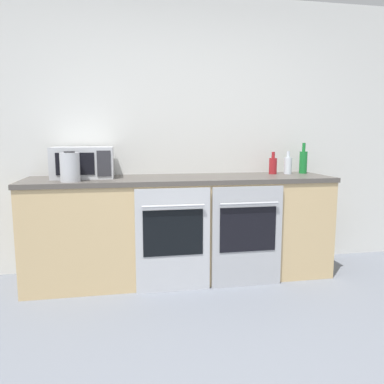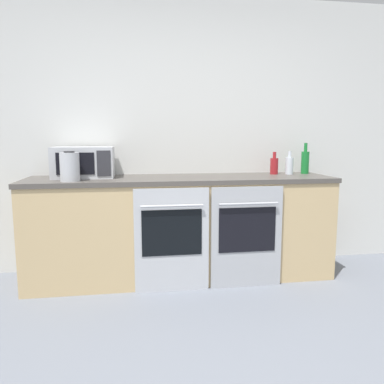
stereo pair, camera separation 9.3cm
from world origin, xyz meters
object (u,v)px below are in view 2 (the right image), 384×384
at_px(oven_left, 172,240).
at_px(microwave, 84,162).
at_px(bottle_clear, 289,165).
at_px(bottle_red, 274,165).
at_px(bottle_green, 305,162).
at_px(kettle, 70,167).
at_px(oven_right, 247,236).

bearing_deg(oven_left, microwave, 149.01).
relative_size(bottle_clear, bottle_red, 1.04).
height_order(oven_left, bottle_green, bottle_green).
bearing_deg(bottle_red, kettle, -169.94).
xyz_separation_m(oven_left, bottle_clear, (1.18, 0.44, 0.57)).
bearing_deg(oven_right, bottle_green, 33.38).
relative_size(oven_right, bottle_red, 4.04).
relative_size(oven_right, bottle_clear, 3.89).
distance_m(bottle_red, kettle, 1.88).
xyz_separation_m(oven_left, kettle, (-0.80, 0.14, 0.60)).
xyz_separation_m(oven_left, oven_right, (0.64, 0.00, 0.00)).
bearing_deg(bottle_clear, oven_left, -159.73).
distance_m(oven_left, bottle_green, 1.57).
height_order(oven_right, bottle_green, bottle_green).
relative_size(oven_right, microwave, 1.68).
distance_m(bottle_green, kettle, 2.20).
xyz_separation_m(bottle_red, bottle_green, (0.32, 0.01, 0.03)).
bearing_deg(oven_left, oven_right, 0.00).
distance_m(oven_right, bottle_red, 0.84).
bearing_deg(bottle_red, microwave, -178.95).
relative_size(oven_left, bottle_clear, 3.89).
bearing_deg(bottle_red, oven_right, -130.93).
height_order(oven_left, kettle, kettle).
height_order(oven_right, bottle_clear, bottle_clear).
distance_m(oven_right, microwave, 1.56).
distance_m(oven_right, bottle_green, 1.06).
relative_size(oven_left, oven_right, 1.00).
bearing_deg(bottle_green, oven_left, -160.62).
distance_m(bottle_clear, kettle, 2.01).
height_order(oven_right, kettle, kettle).
relative_size(bottle_green, kettle, 1.24).
distance_m(oven_left, oven_right, 0.64).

